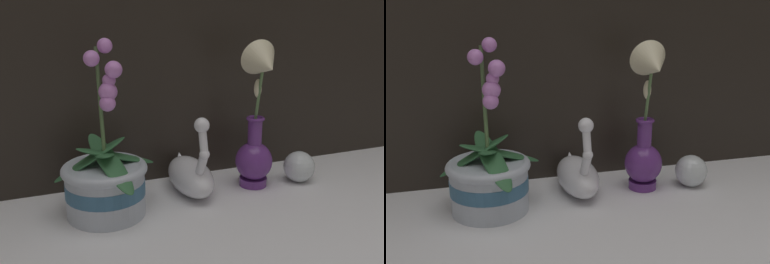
{
  "view_description": "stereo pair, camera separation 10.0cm",
  "coord_description": "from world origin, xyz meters",
  "views": [
    {
      "loc": [
        -0.36,
        -0.77,
        0.45
      ],
      "look_at": [
        -0.02,
        0.13,
        0.16
      ],
      "focal_mm": 42.0,
      "sensor_mm": 36.0,
      "label": 1
    },
    {
      "loc": [
        -0.27,
        -0.8,
        0.45
      ],
      "look_at": [
        -0.02,
        0.13,
        0.16
      ],
      "focal_mm": 42.0,
      "sensor_mm": 36.0,
      "label": 2
    }
  ],
  "objects": [
    {
      "name": "ground_plane",
      "position": [
        0.0,
        0.0,
        0.0
      ],
      "size": [
        2.8,
        2.8,
        0.0
      ],
      "primitive_type": "plane",
      "color": "white"
    },
    {
      "name": "orchid_potted_plant",
      "position": [
        -0.22,
        0.12,
        0.08
      ],
      "size": [
        0.23,
        0.24,
        0.37
      ],
      "color": "#B2BCCC",
      "rests_on": "ground_plane"
    },
    {
      "name": "glass_sphere",
      "position": [
        0.26,
        0.12,
        0.04
      ],
      "size": [
        0.08,
        0.08,
        0.08
      ],
      "color": "silver",
      "rests_on": "ground_plane"
    },
    {
      "name": "blue_vase",
      "position": [
        0.14,
        0.13,
        0.15
      ],
      "size": [
        0.09,
        0.12,
        0.36
      ],
      "color": "#602D7F",
      "rests_on": "ground_plane"
    },
    {
      "name": "swan_figurine",
      "position": [
        -0.02,
        0.16,
        0.05
      ],
      "size": [
        0.09,
        0.2,
        0.2
      ],
      "color": "white",
      "rests_on": "ground_plane"
    }
  ]
}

